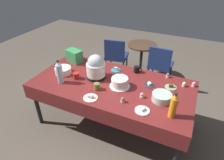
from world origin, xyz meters
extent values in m
plane|color=brown|center=(0.00, 0.00, 0.00)|extent=(9.00, 9.00, 0.00)
cube|color=maroon|center=(0.00, 0.00, 0.73)|extent=(2.20, 1.10, 0.04)
cylinder|color=black|center=(-1.02, -0.47, 0.35)|extent=(0.06, 0.06, 0.71)
cylinder|color=black|center=(1.02, -0.47, 0.35)|extent=(0.06, 0.06, 0.71)
cylinder|color=black|center=(-1.02, 0.47, 0.35)|extent=(0.06, 0.06, 0.71)
cylinder|color=black|center=(1.02, 0.47, 0.35)|extent=(0.06, 0.06, 0.71)
cube|color=maroon|center=(0.00, -0.55, 0.62)|extent=(2.20, 0.01, 0.18)
cube|color=maroon|center=(0.00, 0.55, 0.62)|extent=(2.20, 0.01, 0.18)
cylinder|color=silver|center=(0.13, -0.03, 0.76)|extent=(0.27, 0.27, 0.01)
cylinder|color=white|center=(0.13, -0.03, 0.82)|extent=(0.22, 0.22, 0.11)
cylinder|color=white|center=(0.13, -0.03, 0.88)|extent=(0.22, 0.22, 0.01)
cylinder|color=black|center=(-0.27, 0.04, 0.77)|extent=(0.28, 0.28, 0.04)
cylinder|color=white|center=(-0.27, 0.04, 0.88)|extent=(0.27, 0.27, 0.18)
sphere|color=#B2BCC1|center=(-0.27, 0.04, 0.99)|extent=(0.23, 0.23, 0.23)
cylinder|color=#B2C6BC|center=(0.70, -0.09, 0.80)|extent=(0.24, 0.24, 0.09)
cylinder|color=silver|center=(-0.77, -0.06, 0.80)|extent=(0.24, 0.24, 0.10)
cylinder|color=#2D2D33|center=(0.49, 0.16, 0.75)|extent=(0.15, 0.15, 0.01)
cube|color=white|center=(0.49, 0.16, 0.78)|extent=(0.06, 0.06, 0.03)
cylinder|color=#8CA87F|center=(0.76, 0.23, 0.75)|extent=(0.16, 0.16, 0.01)
cube|color=brown|center=(0.76, 0.23, 0.78)|extent=(0.06, 0.05, 0.04)
cylinder|color=teal|center=(-0.09, 0.34, 0.75)|extent=(0.15, 0.15, 0.01)
cube|color=beige|center=(-0.09, 0.34, 0.78)|extent=(0.05, 0.04, 0.05)
cylinder|color=beige|center=(-0.10, -0.42, 0.75)|extent=(0.18, 0.18, 0.01)
cube|color=beige|center=(-0.10, -0.42, 0.78)|extent=(0.07, 0.05, 0.04)
cylinder|color=white|center=(0.55, -0.37, 0.75)|extent=(0.17, 0.17, 0.01)
cube|color=white|center=(0.55, -0.37, 0.77)|extent=(0.06, 0.07, 0.03)
cylinder|color=beige|center=(0.67, 0.47, 0.77)|extent=(0.05, 0.05, 0.03)
sphere|color=brown|center=(0.67, 0.47, 0.79)|extent=(0.05, 0.05, 0.05)
cylinder|color=beige|center=(0.47, -0.14, 0.77)|extent=(0.05, 0.05, 0.03)
sphere|color=pink|center=(0.47, -0.14, 0.79)|extent=(0.05, 0.05, 0.05)
cylinder|color=beige|center=(0.29, -0.32, 0.77)|extent=(0.05, 0.05, 0.03)
sphere|color=brown|center=(0.29, -0.32, 0.79)|extent=(0.05, 0.05, 0.05)
cylinder|color=beige|center=(0.91, 0.33, 0.77)|extent=(0.05, 0.05, 0.03)
sphere|color=beige|center=(0.91, 0.33, 0.79)|extent=(0.05, 0.05, 0.05)
cylinder|color=beige|center=(1.03, 0.39, 0.77)|extent=(0.05, 0.05, 0.03)
sphere|color=pink|center=(1.03, 0.39, 0.79)|extent=(0.05, 0.05, 0.05)
cylinder|color=silver|center=(-0.65, -0.28, 0.89)|extent=(0.09, 0.09, 0.27)
cone|color=silver|center=(-0.65, -0.28, 1.05)|extent=(0.08, 0.08, 0.05)
cylinder|color=black|center=(-0.65, -0.28, 1.08)|extent=(0.04, 0.04, 0.02)
cylinder|color=orange|center=(0.86, -0.32, 0.87)|extent=(0.08, 0.08, 0.25)
cone|color=orange|center=(0.86, -0.32, 1.02)|extent=(0.07, 0.07, 0.05)
cylinder|color=black|center=(0.86, -0.32, 1.05)|extent=(0.04, 0.04, 0.02)
cylinder|color=#B2231E|center=(-0.52, -0.11, 0.80)|extent=(0.09, 0.09, 0.09)
torus|color=#B2231E|center=(-0.46, -0.11, 0.80)|extent=(0.06, 0.01, 0.06)
cylinder|color=olive|center=(-0.12, -0.22, 0.80)|extent=(0.08, 0.08, 0.09)
torus|color=olive|center=(-0.07, -0.22, 0.80)|extent=(0.06, 0.01, 0.06)
cylinder|color=black|center=(0.21, 0.42, 0.80)|extent=(0.09, 0.09, 0.09)
torus|color=black|center=(0.27, 0.42, 0.80)|extent=(0.06, 0.01, 0.06)
cube|color=#338C4C|center=(-0.84, 0.34, 0.85)|extent=(0.30, 0.23, 0.20)
cube|color=pink|center=(-0.44, 0.30, 0.76)|extent=(0.16, 0.16, 0.02)
cube|color=navy|center=(-0.55, 1.44, 0.42)|extent=(0.50, 0.50, 0.05)
cube|color=navy|center=(-0.52, 1.24, 0.65)|extent=(0.42, 0.11, 0.40)
cylinder|color=black|center=(-0.39, 1.66, 0.20)|extent=(0.03, 0.03, 0.40)
cylinder|color=black|center=(-0.77, 1.60, 0.20)|extent=(0.03, 0.03, 0.40)
cylinder|color=black|center=(-0.33, 1.29, 0.20)|extent=(0.03, 0.03, 0.40)
cylinder|color=black|center=(-0.71, 1.22, 0.20)|extent=(0.03, 0.03, 0.40)
cube|color=navy|center=(0.40, 1.44, 0.42)|extent=(0.45, 0.45, 0.05)
cube|color=navy|center=(0.39, 1.24, 0.65)|extent=(0.42, 0.05, 0.40)
cylinder|color=black|center=(0.60, 1.63, 0.20)|extent=(0.03, 0.03, 0.40)
cylinder|color=black|center=(0.22, 1.64, 0.20)|extent=(0.03, 0.03, 0.40)
cylinder|color=black|center=(0.58, 1.25, 0.20)|extent=(0.03, 0.03, 0.40)
cylinder|color=black|center=(0.20, 1.26, 0.20)|extent=(0.03, 0.03, 0.40)
cylinder|color=#473323|center=(-0.05, 1.59, 0.70)|extent=(0.60, 0.60, 0.03)
cylinder|color=black|center=(-0.05, 1.59, 0.35)|extent=(0.06, 0.06, 0.67)
cylinder|color=black|center=(-0.05, 1.59, 0.01)|extent=(0.44, 0.44, 0.02)
camera|label=1|loc=(0.92, -2.00, 2.22)|focal=30.67mm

